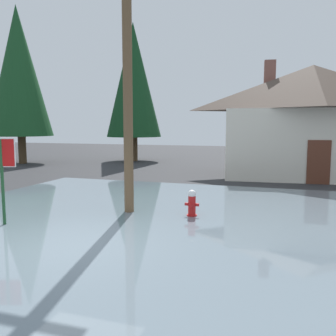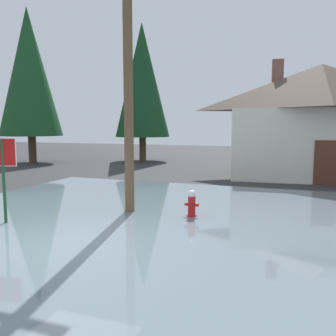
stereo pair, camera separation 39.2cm
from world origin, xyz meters
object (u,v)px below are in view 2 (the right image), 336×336
Objects in this scene: pine_tree_tall_left at (29,72)px; fire_hydrant at (192,204)px; pine_tree_mid_left at (142,81)px; house at (319,119)px; stop_sign_near at (3,163)px; utility_pole at (128,74)px.

fire_hydrant is at bearing -36.21° from pine_tree_tall_left.
house is at bearing -22.36° from pine_tree_mid_left.
stop_sign_near is at bearing -51.80° from pine_tree_tall_left.
stop_sign_near is at bearing -151.96° from fire_hydrant.
pine_tree_tall_left reaches higher than stop_sign_near.
pine_tree_mid_left is at bearing 102.16° from stop_sign_near.
house is 0.88× the size of pine_tree_tall_left.
house is at bearing 56.70° from stop_sign_near.
stop_sign_near is 0.25× the size of house.
pine_tree_tall_left reaches higher than pine_tree_mid_left.
utility_pole is at bearing -177.66° from fire_hydrant.
utility_pole is 0.74× the size of pine_tree_tall_left.
pine_tree_mid_left is (-11.99, 4.93, 2.99)m from house.
utility_pole is 16.51m from pine_tree_mid_left.
pine_tree_tall_left is (-10.52, 13.36, 4.66)m from stop_sign_near.
pine_tree_mid_left reaches higher than fire_hydrant.
utility_pole is 0.84× the size of house.
pine_tree_mid_left reaches higher than stop_sign_near.
fire_hydrant is 0.09× the size of house.
pine_tree_mid_left is at bearing 118.68° from fire_hydrant.
fire_hydrant is 11.10m from house.
fire_hydrant is 19.50m from pine_tree_tall_left.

